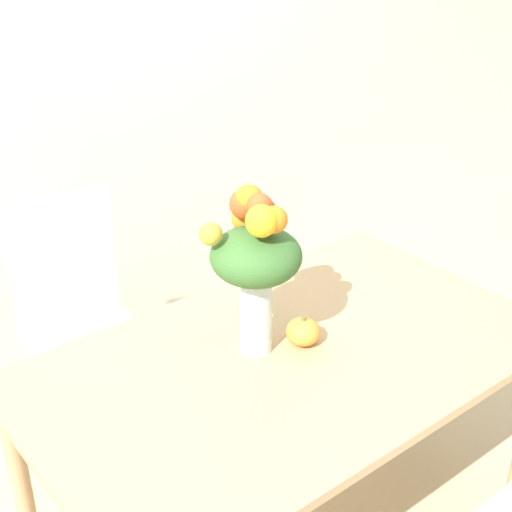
# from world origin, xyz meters

# --- Properties ---
(wall_back) EXTENTS (8.00, 0.06, 2.70)m
(wall_back) POSITION_xyz_m (0.00, 1.35, 1.35)
(wall_back) COLOR silver
(wall_back) RESTS_ON ground_plane
(dining_table) EXTENTS (1.56, 0.93, 0.75)m
(dining_table) POSITION_xyz_m (0.00, 0.00, 0.66)
(dining_table) COLOR tan
(dining_table) RESTS_ON ground_plane
(flower_vase) EXTENTS (0.28, 0.27, 0.50)m
(flower_vase) POSITION_xyz_m (-0.06, 0.09, 1.05)
(flower_vase) COLOR silver
(flower_vase) RESTS_ON dining_table
(pumpkin) EXTENTS (0.10, 0.10, 0.10)m
(pumpkin) POSITION_xyz_m (0.07, 0.02, 0.79)
(pumpkin) COLOR gold
(pumpkin) RESTS_ON dining_table
(dining_chair_near_window) EXTENTS (0.47, 0.47, 1.00)m
(dining_chair_near_window) POSITION_xyz_m (-0.28, 0.86, 0.52)
(dining_chair_near_window) COLOR white
(dining_chair_near_window) RESTS_ON ground_plane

